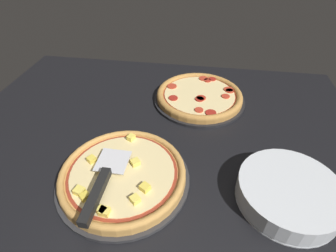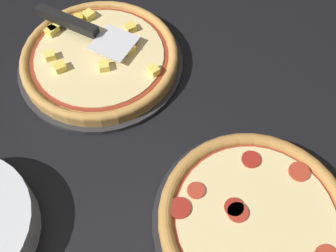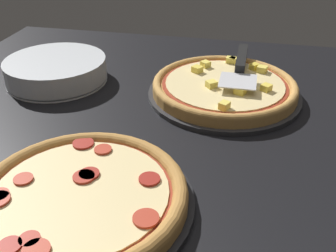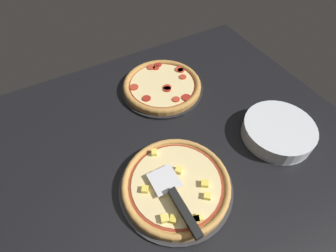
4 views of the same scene
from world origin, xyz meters
The scene contains 6 objects.
ground_plane centered at (0.00, 0.00, -1.80)cm, with size 131.54×108.71×3.60cm, color black.
pizza_pan_front centered at (-5.42, -15.08, 0.50)cm, with size 34.53×34.53×1.00cm, color #2D2D30.
pizza_front centered at (-5.44, -15.12, 2.56)cm, with size 32.46×32.46×3.82cm.
pizza_pan_back centered at (11.88, 25.78, 0.50)cm, with size 33.56×33.56×1.00cm, color black.
pizza_back centered at (11.90, 25.79, 2.27)cm, with size 31.55×31.55×2.70cm.
serving_spatula centered at (-8.45, -22.47, 5.65)cm, with size 8.07×22.97×2.00cm.
Camera 2 is at (37.08, 23.02, 63.56)cm, focal length 42.00 mm.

